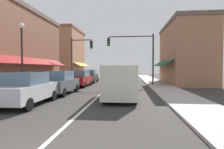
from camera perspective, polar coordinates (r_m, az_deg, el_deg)
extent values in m
plane|color=#33302D|center=(21.28, -0.25, -3.26)|extent=(80.00, 80.00, 0.00)
cube|color=gray|center=(22.52, -14.33, -2.88)|extent=(2.60, 56.00, 0.12)
cube|color=#A39E99|center=(21.42, 14.57, -3.13)|extent=(2.60, 56.00, 0.12)
cube|color=silver|center=(21.28, -0.25, -3.25)|extent=(0.14, 52.00, 0.01)
cube|color=brown|center=(18.99, -31.64, 6.65)|extent=(4.92, 14.00, 7.19)
cube|color=brown|center=(19.68, -31.86, 17.73)|extent=(5.12, 14.20, 0.40)
cube|color=slate|center=(17.59, -25.27, -0.02)|extent=(0.08, 10.64, 1.80)
cube|color=maroon|center=(17.29, -23.60, 3.95)|extent=(1.27, 11.76, 0.73)
cube|color=slate|center=(15.36, -31.59, 13.78)|extent=(0.08, 1.10, 1.30)
cube|color=slate|center=(20.53, -20.94, 10.90)|extent=(0.08, 1.10, 1.30)
cube|color=#9E6B4C|center=(24.10, 22.10, 5.70)|extent=(4.32, 10.00, 7.13)
cube|color=brown|center=(24.64, 22.23, 14.47)|extent=(4.52, 10.20, 0.40)
cube|color=slate|center=(23.55, 17.12, 0.58)|extent=(0.08, 7.60, 1.80)
cube|color=#194C2D|center=(23.44, 15.68, 3.52)|extent=(1.27, 8.40, 0.73)
cube|color=slate|center=(21.63, 18.40, 10.36)|extent=(0.08, 1.10, 1.30)
cube|color=slate|center=(25.90, 16.23, 8.99)|extent=(0.08, 1.10, 1.30)
cube|color=#9E6B4C|center=(33.12, -14.24, 5.93)|extent=(4.48, 8.00, 8.48)
cube|color=brown|center=(33.71, -14.31, 13.48)|extent=(4.68, 8.20, 0.40)
cube|color=slate|center=(32.37, -10.56, 1.02)|extent=(0.08, 6.08, 1.80)
cube|color=olive|center=(32.21, -9.53, 3.16)|extent=(1.27, 6.72, 0.73)
cube|color=slate|center=(30.95, -11.54, 9.70)|extent=(0.08, 1.10, 1.30)
cube|color=slate|center=(34.31, -9.78, 8.96)|extent=(0.08, 1.10, 1.30)
cube|color=#B7BABF|center=(10.60, -25.23, -5.02)|extent=(1.75, 4.11, 0.80)
cube|color=slate|center=(10.46, -25.57, -1.11)|extent=(1.54, 2.01, 0.66)
cylinder|color=black|center=(12.21, -25.19, -6.00)|extent=(0.20, 0.62, 0.62)
cylinder|color=black|center=(11.50, -18.33, -6.40)|extent=(0.20, 0.62, 0.62)
cylinder|color=black|center=(9.12, -25.22, -8.71)|extent=(0.20, 0.62, 0.62)
cube|color=#4C5156|center=(14.12, -16.18, -3.18)|extent=(1.79, 4.13, 0.80)
cube|color=slate|center=(13.98, -16.37, -0.23)|extent=(1.55, 2.03, 0.66)
cylinder|color=black|center=(15.71, -16.92, -4.12)|extent=(0.21, 0.62, 0.62)
cylinder|color=black|center=(15.15, -11.40, -4.30)|extent=(0.21, 0.62, 0.62)
cylinder|color=black|center=(13.29, -21.60, -5.30)|extent=(0.21, 0.62, 0.62)
cylinder|color=black|center=(12.62, -15.23, -5.61)|extent=(0.21, 0.62, 0.62)
cube|color=maroon|center=(19.36, -10.03, -1.72)|extent=(1.81, 4.14, 0.80)
cube|color=slate|center=(19.23, -10.13, 0.43)|extent=(1.56, 2.03, 0.66)
cylinder|color=black|center=(20.91, -11.02, -2.54)|extent=(0.21, 0.62, 0.62)
cylinder|color=black|center=(20.48, -6.80, -2.61)|extent=(0.21, 0.62, 0.62)
cylinder|color=black|center=(18.36, -13.62, -3.20)|extent=(0.21, 0.62, 0.62)
cylinder|color=black|center=(17.87, -8.85, -3.31)|extent=(0.21, 0.62, 0.62)
cube|color=black|center=(24.13, -7.12, -0.95)|extent=(1.77, 4.12, 0.80)
cube|color=slate|center=(24.01, -7.17, 0.78)|extent=(1.54, 2.02, 0.66)
cylinder|color=black|center=(25.65, -8.21, -1.67)|extent=(0.21, 0.62, 0.62)
cylinder|color=black|center=(25.33, -4.72, -1.71)|extent=(0.21, 0.62, 0.62)
cylinder|color=black|center=(23.03, -9.75, -2.11)|extent=(0.21, 0.62, 0.62)
cylinder|color=black|center=(22.68, -5.87, -2.15)|extent=(0.21, 0.62, 0.62)
cube|color=beige|center=(11.52, 2.73, -1.99)|extent=(2.03, 5.03, 1.90)
cube|color=slate|center=(13.89, 3.10, 0.48)|extent=(1.73, 0.30, 0.84)
cube|color=black|center=(14.15, 3.11, -4.02)|extent=(1.86, 0.23, 0.24)
cylinder|color=black|center=(13.20, -0.87, -4.99)|extent=(0.25, 0.72, 0.72)
cylinder|color=black|center=(13.14, 6.83, -5.03)|extent=(0.25, 0.72, 0.72)
cylinder|color=black|center=(10.15, -2.62, -7.13)|extent=(0.25, 0.72, 0.72)
cylinder|color=black|center=(10.08, 7.46, -7.22)|extent=(0.25, 0.72, 0.72)
cylinder|color=#333333|center=(20.55, 13.02, 4.60)|extent=(0.18, 0.18, 5.81)
cylinder|color=#333333|center=(20.67, 6.03, 12.03)|extent=(5.01, 0.12, 0.12)
cube|color=black|center=(20.54, -1.09, 10.41)|extent=(0.30, 0.24, 0.90)
sphere|color=#420F0F|center=(20.45, -1.14, 11.24)|extent=(0.20, 0.20, 0.20)
sphere|color=#3D2D0C|center=(20.41, -1.14, 10.46)|extent=(0.20, 0.20, 0.20)
sphere|color=green|center=(20.37, -1.14, 9.68)|extent=(0.20, 0.20, 0.20)
cylinder|color=#333333|center=(22.12, -12.77, 4.14)|extent=(0.18, 0.18, 5.59)
cylinder|color=#333333|center=(22.01, -9.73, 10.84)|extent=(2.46, 0.12, 0.12)
cube|color=black|center=(21.46, -6.63, 9.46)|extent=(0.30, 0.24, 0.90)
sphere|color=#420F0F|center=(21.37, -6.71, 10.25)|extent=(0.20, 0.20, 0.20)
sphere|color=#3D2D0C|center=(21.33, -6.71, 9.50)|extent=(0.20, 0.20, 0.20)
sphere|color=green|center=(21.30, -6.70, 8.76)|extent=(0.20, 0.20, 0.20)
cylinder|color=black|center=(13.48, -26.85, 3.33)|extent=(0.12, 0.12, 4.66)
sphere|color=white|center=(13.78, -27.03, 13.83)|extent=(0.36, 0.36, 0.36)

